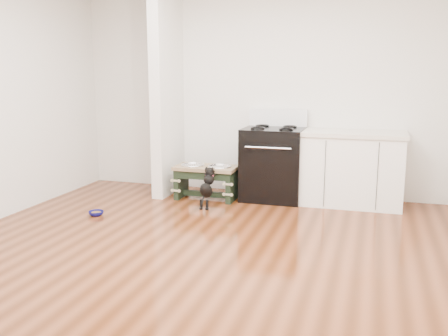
{
  "coord_description": "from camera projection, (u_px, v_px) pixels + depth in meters",
  "views": [
    {
      "loc": [
        1.48,
        -4.03,
        1.63
      ],
      "look_at": [
        -0.23,
        1.58,
        0.49
      ],
      "focal_mm": 40.0,
      "sensor_mm": 36.0,
      "label": 1
    }
  ],
  "objects": [
    {
      "name": "ground",
      "position": [
        198.0,
        254.0,
        4.52
      ],
      "size": [
        5.0,
        5.0,
        0.0
      ],
      "primitive_type": "plane",
      "color": "#47200C",
      "rests_on": "ground"
    },
    {
      "name": "room_shell",
      "position": [
        196.0,
        72.0,
        4.21
      ],
      "size": [
        5.0,
        5.0,
        5.0
      ],
      "color": "silver",
      "rests_on": "ground"
    },
    {
      "name": "partition_wall",
      "position": [
        167.0,
        93.0,
        6.57
      ],
      "size": [
        0.15,
        0.8,
        2.7
      ],
      "primitive_type": "cube",
      "color": "silver",
      "rests_on": "ground"
    },
    {
      "name": "oven_range",
      "position": [
        273.0,
        163.0,
        6.38
      ],
      "size": [
        0.76,
        0.69,
        1.14
      ],
      "color": "black",
      "rests_on": "ground"
    },
    {
      "name": "cabinet_run",
      "position": [
        352.0,
        169.0,
        6.12
      ],
      "size": [
        1.24,
        0.64,
        0.91
      ],
      "color": "white",
      "rests_on": "ground"
    },
    {
      "name": "dog_feeder",
      "position": [
        206.0,
        176.0,
        6.4
      ],
      "size": [
        0.79,
        0.42,
        0.45
      ],
      "color": "black",
      "rests_on": "ground"
    },
    {
      "name": "puppy",
      "position": [
        207.0,
        186.0,
        6.03
      ],
      "size": [
        0.14,
        0.41,
        0.48
      ],
      "color": "black",
      "rests_on": "ground"
    },
    {
      "name": "floor_bowl",
      "position": [
        96.0,
        213.0,
        5.71
      ],
      "size": [
        0.22,
        0.22,
        0.05
      ],
      "rotation": [
        0.0,
        0.0,
        -0.34
      ],
      "color": "#0C0D57",
      "rests_on": "ground"
    }
  ]
}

